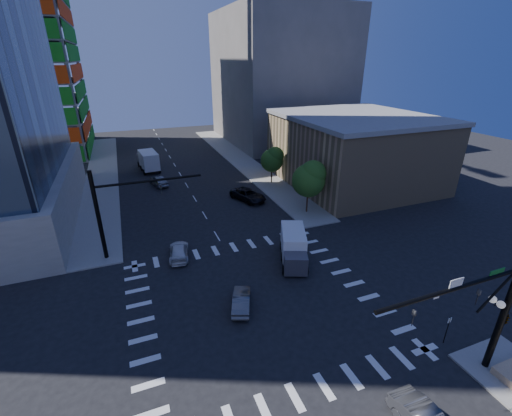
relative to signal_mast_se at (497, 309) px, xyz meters
name	(u,v)px	position (x,y,z in m)	size (l,w,h in m)	color
ground	(256,301)	(-10.60, 11.50, -5.01)	(160.00, 160.00, 0.00)	black
road_markings	(256,301)	(-10.60, 11.50, -5.00)	(20.00, 20.00, 0.01)	silver
sidewalk_ne	(241,160)	(1.90, 51.50, -4.93)	(5.00, 60.00, 0.15)	gray
sidewalk_nw	(102,175)	(-23.10, 51.50, -4.93)	(5.00, 60.00, 0.15)	gray
commercial_building	(354,149)	(14.40, 33.50, 0.31)	(20.50, 22.50, 10.60)	tan
bg_building_ne	(279,79)	(16.40, 66.50, 8.99)	(24.00, 30.00, 28.00)	#645E5A
signal_mast_se	(497,309)	(0.00, 0.00, 0.00)	(10.51, 2.48, 9.00)	black
signal_mast_nw	(114,206)	(-20.60, 23.00, 0.49)	(10.20, 0.40, 9.00)	black
tree_south	(310,178)	(2.03, 25.40, -0.32)	(4.16, 4.16, 6.82)	#382316
tree_north	(273,159)	(2.33, 37.40, -1.02)	(3.54, 3.52, 5.78)	#382316
no_parking_sign	(448,327)	(0.10, 2.50, -3.63)	(0.30, 0.06, 2.20)	black
car_nb_far	(248,195)	(-3.71, 32.20, -4.22)	(2.61, 5.66, 1.57)	black
car_sb_near	(179,251)	(-15.28, 20.67, -4.36)	(1.82, 4.48, 1.30)	silver
car_sb_mid	(159,181)	(-14.61, 43.02, -4.22)	(1.86, 4.63, 1.58)	#93949A
car_sb_cross	(241,301)	(-11.92, 11.21, -4.37)	(1.36, 3.89, 1.28)	#525357
box_truck_near	(294,250)	(-5.00, 15.72, -3.70)	(4.35, 6.11, 2.95)	black
box_truck_far	(148,161)	(-15.35, 52.13, -3.47)	(3.50, 6.87, 3.46)	black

